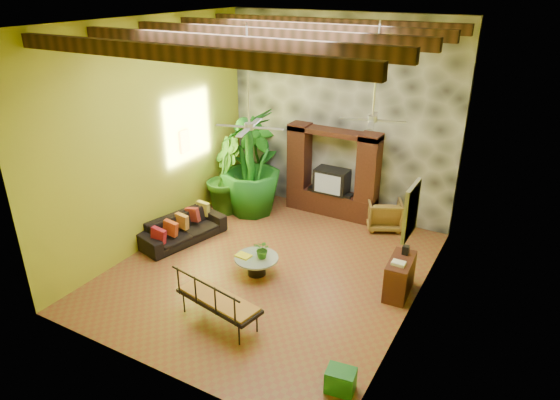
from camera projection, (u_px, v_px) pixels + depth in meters
The scene contains 23 objects.
ground at pixel (271, 268), 10.69m from camera, with size 7.00×7.00×0.00m, color brown.
ceiling at pixel (269, 21), 8.64m from camera, with size 6.00×7.00×0.02m, color silver.
back_wall at pixel (341, 117), 12.45m from camera, with size 6.00×0.02×5.00m, color gold.
left_wall at pixel (153, 136), 11.00m from camera, with size 0.02×7.00×5.00m, color gold.
right_wall at pixel (425, 187), 8.33m from camera, with size 0.02×7.00×5.00m, color gold.
stone_accent_wall at pixel (340, 118), 12.40m from camera, with size 5.98×0.10×4.98m, color #303237.
ceiling_beams at pixel (269, 35), 8.73m from camera, with size 5.95×5.36×0.22m.
entertainment_center at pixel (332, 179), 12.79m from camera, with size 2.40×0.55×2.30m.
ceiling_fan_front at pixel (249, 116), 9.06m from camera, with size 1.28×1.28×1.86m.
ceiling_fan_back at pixel (373, 109), 9.53m from camera, with size 1.28×1.28×1.86m.
wall_art_mask at pixel (185, 141), 11.94m from camera, with size 0.06×0.32×0.55m, color yellow.
wall_art_painting at pixel (411, 211), 7.95m from camera, with size 0.06×0.70×0.90m, color #245586.
sofa at pixel (183, 229), 11.70m from camera, with size 2.06×0.81×0.60m, color black.
wicker_armchair at pixel (384, 214), 12.26m from camera, with size 0.81×0.83×0.76m, color #935D35.
tall_plant_a at pixel (257, 157), 13.74m from camera, with size 1.21×0.82×2.31m, color #185D19.
tall_plant_b at pixel (224, 175), 12.92m from camera, with size 1.10×0.89×2.01m, color #265A17.
tall_plant_c at pixel (250, 162), 12.69m from camera, with size 1.55×1.55×2.77m, color #165617.
coffee_table at pixel (257, 263), 10.38m from camera, with size 0.92×0.92×0.40m.
centerpiece_plant at pixel (263, 249), 10.23m from camera, with size 0.36×0.31×0.40m, color #2C681B.
yellow_tray at pixel (243, 256), 10.35m from camera, with size 0.31×0.22×0.03m, color gold.
iron_bench at pixel (216, 299), 8.76m from camera, with size 1.74×0.90×0.57m.
side_console at pixel (400, 277), 9.70m from camera, with size 0.43×0.95×0.76m, color #31190F.
green_bin at pixel (341, 380), 7.46m from camera, with size 0.43×0.33×0.38m, color #207A2E.
Camera 1 is at (4.64, -7.89, 5.72)m, focal length 32.00 mm.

